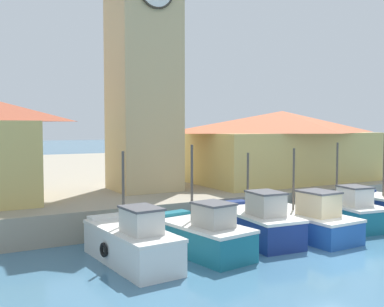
% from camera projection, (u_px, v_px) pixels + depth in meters
% --- Properties ---
extents(ground_plane, '(300.00, 300.00, 0.00)m').
position_uv_depth(ground_plane, '(336.00, 257.00, 16.89)').
color(ground_plane, teal).
extents(quay_wharf, '(120.00, 40.00, 1.34)m').
position_uv_depth(quay_wharf, '(109.00, 174.00, 40.04)').
color(quay_wharf, '#9E937F').
rests_on(quay_wharf, ground).
extents(fishing_boat_far_left, '(2.17, 4.98, 4.01)m').
position_uv_depth(fishing_boat_far_left, '(131.00, 242.00, 16.02)').
color(fishing_boat_far_left, silver).
rests_on(fishing_boat_far_left, ground).
extents(fishing_boat_left_outer, '(2.57, 4.71, 4.20)m').
position_uv_depth(fishing_boat_left_outer, '(201.00, 235.00, 17.26)').
color(fishing_boat_left_outer, '#196B7F').
rests_on(fishing_boat_left_outer, ground).
extents(fishing_boat_left_inner, '(2.31, 4.95, 3.76)m').
position_uv_depth(fishing_boat_left_inner, '(255.00, 223.00, 19.30)').
color(fishing_boat_left_inner, navy).
rests_on(fishing_boat_left_inner, ground).
extents(fishing_boat_mid_left, '(2.31, 5.22, 3.92)m').
position_uv_depth(fishing_boat_mid_left, '(304.00, 220.00, 20.05)').
color(fishing_boat_mid_left, '#2356A8').
rests_on(fishing_boat_mid_left, ground).
extents(fishing_boat_center, '(2.51, 4.65, 4.11)m').
position_uv_depth(fishing_boat_center, '(344.00, 211.00, 22.11)').
color(fishing_boat_center, '#196B7F').
rests_on(fishing_boat_center, ground).
extents(clock_tower, '(3.93, 3.93, 16.71)m').
position_uv_depth(clock_tower, '(143.00, 48.00, 24.92)').
color(clock_tower, tan).
rests_on(clock_tower, quay_wharf).
extents(warehouse_right, '(12.69, 7.16, 4.59)m').
position_uv_depth(warehouse_right, '(282.00, 145.00, 29.76)').
color(warehouse_right, tan).
rests_on(warehouse_right, quay_wharf).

